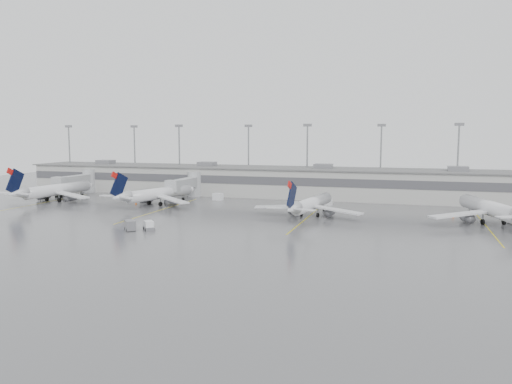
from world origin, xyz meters
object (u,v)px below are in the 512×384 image
(jet_mid_left, at_px, (156,194))
(jet_mid_right, at_px, (310,204))
(baggage_tug, at_px, (149,227))
(jet_far_left, at_px, (54,190))
(jet_far_right, at_px, (493,209))

(jet_mid_left, height_order, jet_mid_right, jet_mid_left)
(jet_mid_left, bearing_deg, baggage_tug, -47.03)
(jet_far_left, bearing_deg, jet_far_right, 3.55)
(jet_far_right, bearing_deg, jet_mid_right, 164.59)
(jet_far_left, height_order, baggage_tug, jet_far_left)
(jet_far_left, relative_size, jet_mid_left, 1.09)
(jet_far_left, height_order, jet_mid_right, jet_far_left)
(jet_mid_right, bearing_deg, jet_far_right, 10.38)
(jet_far_right, bearing_deg, jet_far_left, 161.18)
(jet_mid_left, bearing_deg, jet_mid_right, 9.20)
(jet_far_left, relative_size, baggage_tug, 9.68)
(jet_far_left, bearing_deg, jet_mid_right, 1.77)
(jet_far_right, bearing_deg, baggage_tug, -174.92)
(jet_mid_left, height_order, baggage_tug, jet_mid_left)
(jet_mid_right, xyz_separation_m, baggage_tug, (-25.58, -24.27, -2.05))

